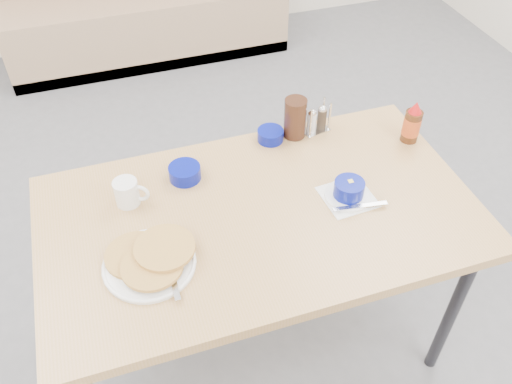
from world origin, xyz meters
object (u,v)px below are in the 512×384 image
object	(u,v)px
amber_tumbler	(295,118)
coffee_mug	(128,192)
grits_setting	(349,191)
condiment_caddy	(317,121)
dining_table	(260,225)
booth_bench	(144,3)
creamer_bowl	(185,173)
syrup_bottle	(412,124)
pancake_plate	(150,260)
butter_bowl	(270,135)

from	to	relation	value
amber_tumbler	coffee_mug	bearing A→B (deg)	-165.38
grits_setting	condiment_caddy	bearing A→B (deg)	83.79
dining_table	grits_setting	bearing A→B (deg)	-5.44
booth_bench	dining_table	distance (m)	2.56
booth_bench	creamer_bowl	distance (m)	2.35
condiment_caddy	syrup_bottle	world-z (taller)	syrup_bottle
creamer_bowl	amber_tumbler	xyz separation A→B (m)	(0.44, 0.11, 0.05)
pancake_plate	amber_tumbler	distance (m)	0.76
booth_bench	condiment_caddy	size ratio (longest dim) A/B	15.69
grits_setting	butter_bowl	distance (m)	0.39
dining_table	butter_bowl	world-z (taller)	butter_bowl
booth_bench	condiment_caddy	world-z (taller)	booth_bench
pancake_plate	butter_bowl	distance (m)	0.69
creamer_bowl	grits_setting	bearing A→B (deg)	-28.19
dining_table	pancake_plate	xyz separation A→B (m)	(-0.37, -0.10, 0.08)
syrup_bottle	amber_tumbler	bearing A→B (deg)	157.90
butter_bowl	condiment_caddy	size ratio (longest dim) A/B	0.79
amber_tumbler	syrup_bottle	world-z (taller)	syrup_bottle
grits_setting	amber_tumbler	size ratio (longest dim) A/B	1.23
dining_table	pancake_plate	size ratio (longest dim) A/B	4.80
pancake_plate	grits_setting	bearing A→B (deg)	6.38
booth_bench	coffee_mug	distance (m)	2.44
condiment_caddy	syrup_bottle	bearing A→B (deg)	-39.69
creamer_bowl	condiment_caddy	size ratio (longest dim) A/B	0.90
booth_bench	syrup_bottle	world-z (taller)	booth_bench
booth_bench	pancake_plate	size ratio (longest dim) A/B	6.51
grits_setting	syrup_bottle	size ratio (longest dim) A/B	1.15
dining_table	syrup_bottle	distance (m)	0.68
creamer_bowl	butter_bowl	distance (m)	0.36
dining_table	creamer_bowl	size ratio (longest dim) A/B	12.87
creamer_bowl	condiment_caddy	world-z (taller)	condiment_caddy
amber_tumbler	creamer_bowl	bearing A→B (deg)	-166.33
booth_bench	butter_bowl	distance (m)	2.24
butter_bowl	syrup_bottle	distance (m)	0.51
grits_setting	butter_bowl	world-z (taller)	grits_setting
creamer_bowl	amber_tumbler	world-z (taller)	amber_tumbler
syrup_bottle	condiment_caddy	bearing A→B (deg)	152.39
booth_bench	dining_table	world-z (taller)	booth_bench
creamer_bowl	condiment_caddy	distance (m)	0.54
dining_table	condiment_caddy	bearing A→B (deg)	45.33
grits_setting	butter_bowl	xyz separation A→B (m)	(-0.14, 0.37, -0.01)
grits_setting	coffee_mug	bearing A→B (deg)	163.60
condiment_caddy	pancake_plate	bearing A→B (deg)	-160.00
coffee_mug	butter_bowl	xyz separation A→B (m)	(0.54, 0.17, -0.02)
booth_bench	grits_setting	size ratio (longest dim) A/B	9.99
booth_bench	creamer_bowl	bearing A→B (deg)	-94.75
dining_table	pancake_plate	distance (m)	0.39
amber_tumbler	condiment_caddy	xyz separation A→B (m)	(0.09, -0.00, -0.03)
coffee_mug	grits_setting	world-z (taller)	coffee_mug
condiment_caddy	creamer_bowl	bearing A→B (deg)	179.40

